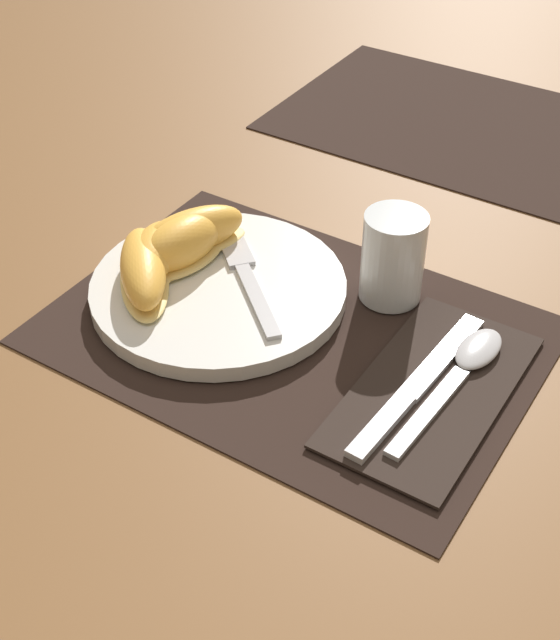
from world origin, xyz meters
name	(u,v)px	position (x,y,z in m)	size (l,w,h in m)	color
ground_plane	(293,333)	(0.00, 0.00, 0.00)	(3.00, 3.00, 0.00)	brown
placemat	(293,332)	(0.00, 0.00, 0.00)	(0.44, 0.31, 0.00)	black
placemat_far	(455,122)	(-0.05, 0.47, 0.00)	(0.44, 0.31, 0.00)	black
plate	(218,289)	(-0.09, 0.01, 0.01)	(0.25, 0.25, 0.02)	white
juice_glass	(393,262)	(0.05, 0.10, 0.04)	(0.06, 0.06, 0.09)	silver
napkin	(432,390)	(0.14, -0.01, 0.01)	(0.12, 0.23, 0.00)	#2D231E
knife	(416,386)	(0.13, -0.01, 0.01)	(0.03, 0.21, 0.01)	#BCBCC1
spoon	(466,365)	(0.16, 0.03, 0.01)	(0.04, 0.19, 0.01)	#BCBCC1
fork	(245,270)	(-0.08, 0.03, 0.02)	(0.15, 0.13, 0.00)	#BCBCC1
citrus_wedge_0	(193,234)	(-0.14, 0.04, 0.04)	(0.09, 0.12, 0.05)	#F4DB84
citrus_wedge_1	(182,245)	(-0.14, 0.02, 0.04)	(0.07, 0.11, 0.05)	#F4DB84
citrus_wedge_2	(155,255)	(-0.15, -0.01, 0.04)	(0.08, 0.11, 0.04)	#F4DB84
citrus_wedge_3	(143,270)	(-0.15, -0.03, 0.04)	(0.12, 0.13, 0.04)	#F4DB84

